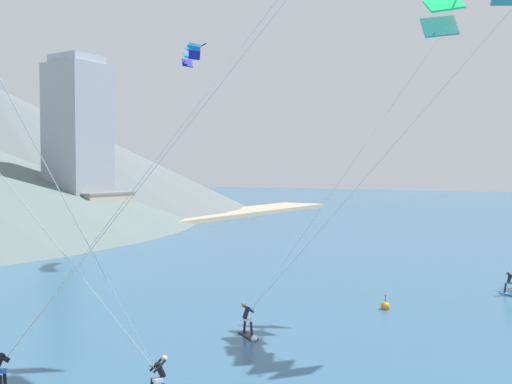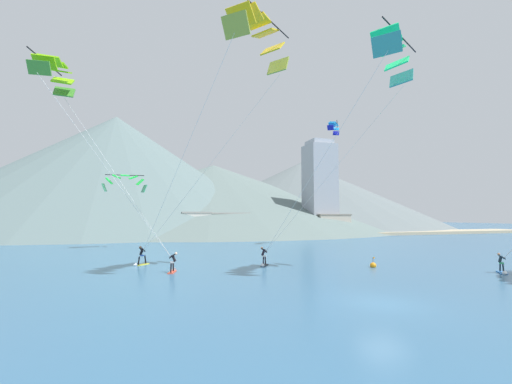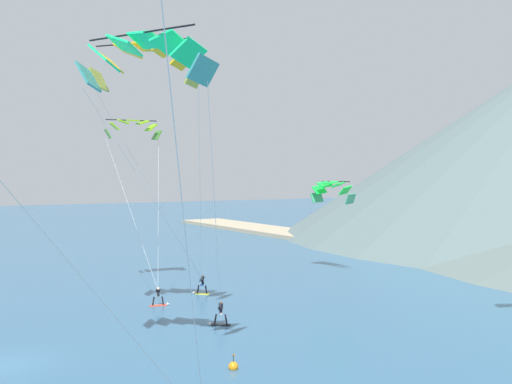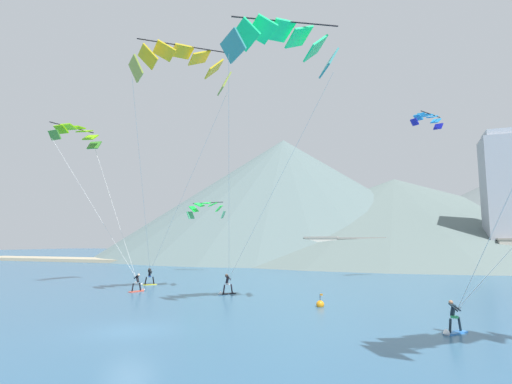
{
  "view_description": "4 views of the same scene",
  "coord_description": "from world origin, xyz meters",
  "px_view_note": "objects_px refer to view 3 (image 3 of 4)",
  "views": [
    {
      "loc": [
        -24.94,
        0.07,
        8.27
      ],
      "look_at": [
        0.11,
        15.29,
        7.11
      ],
      "focal_mm": 40.0,
      "sensor_mm": 36.0,
      "label": 1
    },
    {
      "loc": [
        -11.82,
        -15.45,
        4.57
      ],
      "look_at": [
        -1.33,
        17.43,
        7.01
      ],
      "focal_mm": 24.0,
      "sensor_mm": 36.0,
      "label": 2
    },
    {
      "loc": [
        35.71,
        -5.13,
        10.99
      ],
      "look_at": [
        -0.47,
        17.44,
        9.88
      ],
      "focal_mm": 40.0,
      "sensor_mm": 36.0,
      "label": 3
    },
    {
      "loc": [
        13.38,
        -17.6,
        4.52
      ],
      "look_at": [
        1.69,
        13.85,
        8.71
      ],
      "focal_mm": 28.0,
      "sensor_mm": 36.0,
      "label": 4
    }
  ],
  "objects_px": {
    "kitesurfer_near_lead": "(218,318)",
    "parafoil_kite_near_lead": "(146,56)",
    "kitesurfer_mid_center": "(200,288)",
    "parafoil_kite_near_trail": "(133,128)",
    "race_marker_buoy": "(233,366)",
    "kitesurfer_near_trail": "(161,300)",
    "parafoil_kite_mid_center": "(147,62)",
    "parafoil_kite_distant_low_drift": "(332,189)"
  },
  "relations": [
    {
      "from": "kitesurfer_mid_center",
      "to": "parafoil_kite_near_lead",
      "type": "relative_size",
      "value": 0.1
    },
    {
      "from": "parafoil_kite_near_lead",
      "to": "kitesurfer_near_trail",
      "type": "bearing_deg",
      "value": 155.26
    },
    {
      "from": "parafoil_kite_distant_low_drift",
      "to": "parafoil_kite_near_lead",
      "type": "bearing_deg",
      "value": -55.2
    },
    {
      "from": "parafoil_kite_near_trail",
      "to": "parafoil_kite_distant_low_drift",
      "type": "distance_m",
      "value": 23.45
    },
    {
      "from": "parafoil_kite_near_lead",
      "to": "race_marker_buoy",
      "type": "relative_size",
      "value": 17.01
    },
    {
      "from": "parafoil_kite_near_trail",
      "to": "race_marker_buoy",
      "type": "distance_m",
      "value": 31.17
    },
    {
      "from": "parafoil_kite_near_lead",
      "to": "parafoil_kite_distant_low_drift",
      "type": "height_order",
      "value": "parafoil_kite_near_lead"
    },
    {
      "from": "parafoil_kite_mid_center",
      "to": "race_marker_buoy",
      "type": "relative_size",
      "value": 18.86
    },
    {
      "from": "kitesurfer_near_trail",
      "to": "kitesurfer_mid_center",
      "type": "distance_m",
      "value": 5.73
    },
    {
      "from": "race_marker_buoy",
      "to": "parafoil_kite_near_lead",
      "type": "bearing_deg",
      "value": -105.46
    },
    {
      "from": "parafoil_kite_near_lead",
      "to": "parafoil_kite_mid_center",
      "type": "distance_m",
      "value": 10.73
    },
    {
      "from": "kitesurfer_near_trail",
      "to": "kitesurfer_mid_center",
      "type": "relative_size",
      "value": 0.98
    },
    {
      "from": "kitesurfer_mid_center",
      "to": "parafoil_kite_distant_low_drift",
      "type": "xyz_separation_m",
      "value": [
        -2.61,
        18.11,
        9.02
      ]
    },
    {
      "from": "kitesurfer_near_lead",
      "to": "race_marker_buoy",
      "type": "height_order",
      "value": "kitesurfer_near_lead"
    },
    {
      "from": "kitesurfer_near_trail",
      "to": "parafoil_kite_near_trail",
      "type": "distance_m",
      "value": 18.08
    },
    {
      "from": "kitesurfer_near_trail",
      "to": "race_marker_buoy",
      "type": "relative_size",
      "value": 1.75
    },
    {
      "from": "kitesurfer_near_lead",
      "to": "kitesurfer_near_trail",
      "type": "relative_size",
      "value": 1.01
    },
    {
      "from": "kitesurfer_mid_center",
      "to": "race_marker_buoy",
      "type": "relative_size",
      "value": 1.78
    },
    {
      "from": "parafoil_kite_near_trail",
      "to": "parafoil_kite_mid_center",
      "type": "distance_m",
      "value": 16.49
    },
    {
      "from": "kitesurfer_near_lead",
      "to": "parafoil_kite_near_lead",
      "type": "xyz_separation_m",
      "value": [
        7.77,
        -8.53,
        16.97
      ]
    },
    {
      "from": "kitesurfer_near_trail",
      "to": "kitesurfer_mid_center",
      "type": "height_order",
      "value": "kitesurfer_mid_center"
    },
    {
      "from": "kitesurfer_near_lead",
      "to": "kitesurfer_near_trail",
      "type": "bearing_deg",
      "value": -171.9
    },
    {
      "from": "kitesurfer_near_trail",
      "to": "parafoil_kite_near_trail",
      "type": "bearing_deg",
      "value": 173.95
    },
    {
      "from": "parafoil_kite_near_lead",
      "to": "parafoil_kite_near_trail",
      "type": "relative_size",
      "value": 1.12
    },
    {
      "from": "kitesurfer_mid_center",
      "to": "parafoil_kite_near_trail",
      "type": "bearing_deg",
      "value": -148.66
    },
    {
      "from": "kitesurfer_mid_center",
      "to": "parafoil_kite_near_trail",
      "type": "height_order",
      "value": "parafoil_kite_near_trail"
    },
    {
      "from": "kitesurfer_mid_center",
      "to": "parafoil_kite_near_lead",
      "type": "bearing_deg",
      "value": -33.74
    },
    {
      "from": "kitesurfer_mid_center",
      "to": "parafoil_kite_mid_center",
      "type": "relative_size",
      "value": 0.09
    },
    {
      "from": "parafoil_kite_distant_low_drift",
      "to": "kitesurfer_near_trail",
      "type": "bearing_deg",
      "value": -77.22
    },
    {
      "from": "kitesurfer_near_lead",
      "to": "parafoil_kite_near_trail",
      "type": "bearing_deg",
      "value": -179.43
    },
    {
      "from": "kitesurfer_mid_center",
      "to": "parafoil_kite_distant_low_drift",
      "type": "distance_m",
      "value": 20.4
    },
    {
      "from": "race_marker_buoy",
      "to": "parafoil_kite_distant_low_drift",
      "type": "bearing_deg",
      "value": 131.03
    },
    {
      "from": "kitesurfer_mid_center",
      "to": "parafoil_kite_mid_center",
      "type": "distance_m",
      "value": 22.43
    },
    {
      "from": "parafoil_kite_near_trail",
      "to": "race_marker_buoy",
      "type": "relative_size",
      "value": 15.19
    },
    {
      "from": "kitesurfer_near_lead",
      "to": "parafoil_kite_near_lead",
      "type": "bearing_deg",
      "value": -47.67
    },
    {
      "from": "kitesurfer_mid_center",
      "to": "race_marker_buoy",
      "type": "distance_m",
      "value": 21.38
    },
    {
      "from": "parafoil_kite_near_lead",
      "to": "parafoil_kite_mid_center",
      "type": "bearing_deg",
      "value": 158.6
    },
    {
      "from": "parafoil_kite_near_trail",
      "to": "parafoil_kite_distant_low_drift",
      "type": "bearing_deg",
      "value": 79.51
    },
    {
      "from": "parafoil_kite_near_lead",
      "to": "race_marker_buoy",
      "type": "height_order",
      "value": "parafoil_kite_near_lead"
    },
    {
      "from": "kitesurfer_near_trail",
      "to": "parafoil_kite_near_trail",
      "type": "height_order",
      "value": "parafoil_kite_near_trail"
    },
    {
      "from": "kitesurfer_near_lead",
      "to": "kitesurfer_mid_center",
      "type": "relative_size",
      "value": 0.99
    },
    {
      "from": "kitesurfer_near_lead",
      "to": "parafoil_kite_near_trail",
      "type": "height_order",
      "value": "parafoil_kite_near_trail"
    }
  ]
}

